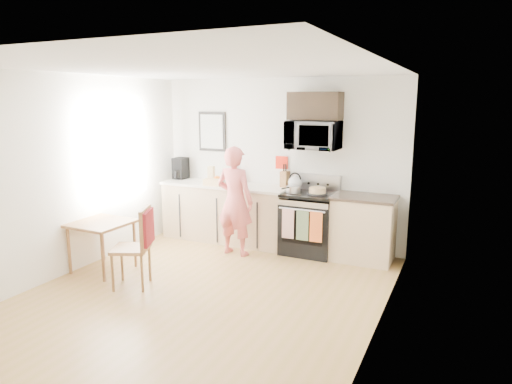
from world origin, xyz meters
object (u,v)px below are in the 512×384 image
at_px(microwave, 314,135).
at_px(dining_table, 101,228).
at_px(person, 235,201).
at_px(chair, 141,236).
at_px(range, 309,225).
at_px(cake, 317,191).

bearing_deg(microwave, dining_table, -139.03).
relative_size(person, chair, 1.63).
xyz_separation_m(person, chair, (-0.46, -1.56, -0.17)).
bearing_deg(dining_table, range, 39.43).
bearing_deg(cake, microwave, 128.02).
xyz_separation_m(range, cake, (0.13, -0.07, 0.53)).
height_order(microwave, person, microwave).
relative_size(dining_table, chair, 0.72).
distance_m(person, chair, 1.63).
bearing_deg(range, dining_table, -140.57).
relative_size(range, cake, 3.96).
distance_m(microwave, dining_table, 3.24).
height_order(range, cake, range).
relative_size(person, cake, 5.53).
height_order(dining_table, chair, chair).
xyz_separation_m(microwave, cake, (0.13, -0.17, -0.79)).
relative_size(chair, cake, 3.40).
relative_size(person, dining_table, 2.25).
distance_m(range, cake, 0.55).
height_order(range, dining_table, range).
height_order(range, chair, range).
relative_size(range, dining_table, 1.61).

